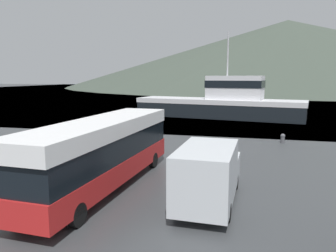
{
  "coord_description": "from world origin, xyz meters",
  "views": [
    {
      "loc": [
        5.41,
        -4.27,
        5.4
      ],
      "look_at": [
        0.03,
        17.47,
        2.0
      ],
      "focal_mm": 35.0,
      "sensor_mm": 36.0,
      "label": 1
    }
  ],
  "objects": [
    {
      "name": "delivery_van",
      "position": [
        3.87,
        9.18,
        1.35
      ],
      "size": [
        2.39,
        6.18,
        2.58
      ],
      "rotation": [
        0.0,
        0.0,
        -0.04
      ],
      "color": "silver",
      "rests_on": "ground"
    },
    {
      "name": "water_surface",
      "position": [
        0.0,
        144.96,
        0.0
      ],
      "size": [
        240.0,
        240.0,
        0.0
      ],
      "primitive_type": "plane",
      "color": "slate",
      "rests_on": "ground"
    },
    {
      "name": "tour_bus",
      "position": [
        -1.4,
        10.0,
        1.88
      ],
      "size": [
        3.22,
        11.87,
        3.34
      ],
      "rotation": [
        0.0,
        0.0,
        -0.05
      ],
      "color": "red",
      "rests_on": "ground"
    },
    {
      "name": "fishing_boat",
      "position": [
        1.94,
        39.23,
        2.01
      ],
      "size": [
        22.5,
        8.63,
        10.97
      ],
      "rotation": [
        0.0,
        0.0,
        1.4
      ],
      "color": "black",
      "rests_on": "water_surface"
    },
    {
      "name": "hill_backdrop",
      "position": [
        24.87,
        193.6,
        18.11
      ],
      "size": [
        239.79,
        239.79,
        36.23
      ],
      "primitive_type": "cone",
      "color": "#3D473D",
      "rests_on": "ground"
    },
    {
      "name": "mooring_bollard",
      "position": [
        8.21,
        23.6,
        0.41
      ],
      "size": [
        0.38,
        0.38,
        0.76
      ],
      "color": "#4C4C51",
      "rests_on": "ground"
    }
  ]
}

